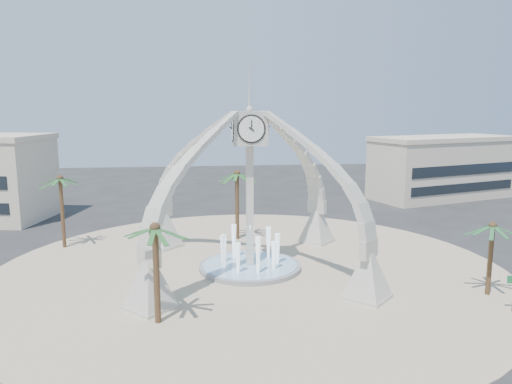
{
  "coord_description": "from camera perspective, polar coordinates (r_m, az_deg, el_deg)",
  "views": [
    {
      "loc": [
        -4.03,
        -37.44,
        12.66
      ],
      "look_at": [
        0.73,
        2.0,
        5.84
      ],
      "focal_mm": 35.0,
      "sensor_mm": 36.0,
      "label": 1
    }
  ],
  "objects": [
    {
      "name": "palm_south",
      "position": [
        29.21,
        -11.48,
        -4.19
      ],
      "size": [
        4.88,
        4.88,
        6.54
      ],
      "rotation": [
        0.0,
        0.0,
        0.31
      ],
      "color": "brown",
      "rests_on": "ground"
    },
    {
      "name": "building_ne",
      "position": [
        74.23,
        20.48,
        2.67
      ],
      "size": [
        21.87,
        14.17,
        8.6
      ],
      "rotation": [
        0.0,
        0.0,
        0.31
      ],
      "color": "beige",
      "rests_on": "ground"
    },
    {
      "name": "palm_north",
      "position": [
        47.18,
        -2.19,
        2.02
      ],
      "size": [
        5.11,
        5.11,
        7.19
      ],
      "rotation": [
        0.0,
        0.0,
        0.34
      ],
      "color": "brown",
      "rests_on": "ground"
    },
    {
      "name": "clock_tower",
      "position": [
        38.16,
        -0.73,
        0.44
      ],
      "size": [
        17.94,
        17.94,
        16.3
      ],
      "color": "beige",
      "rests_on": "ground"
    },
    {
      "name": "palm_east",
      "position": [
        36.73,
        25.44,
        -3.59
      ],
      "size": [
        3.65,
        3.65,
        5.5
      ],
      "rotation": [
        0.0,
        0.0,
        -0.06
      ],
      "color": "brown",
      "rests_on": "ground"
    },
    {
      "name": "ground",
      "position": [
        39.73,
        -0.71,
        -8.84
      ],
      "size": [
        140.0,
        140.0,
        0.0
      ],
      "primitive_type": "plane",
      "color": "#282828",
      "rests_on": "ground"
    },
    {
      "name": "palm_west",
      "position": [
        47.55,
        -21.48,
        1.32
      ],
      "size": [
        4.81,
        4.81,
        7.05
      ],
      "rotation": [
        0.0,
        0.0,
        0.43
      ],
      "color": "brown",
      "rests_on": "ground"
    },
    {
      "name": "fountain",
      "position": [
        39.63,
        -0.71,
        -8.44
      ],
      "size": [
        8.0,
        8.0,
        3.62
      ],
      "color": "gray",
      "rests_on": "ground"
    },
    {
      "name": "plaza",
      "position": [
        39.72,
        -0.71,
        -8.8
      ],
      "size": [
        40.0,
        40.0,
        0.06
      ],
      "primitive_type": "cylinder",
      "color": "tan",
      "rests_on": "ground"
    }
  ]
}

